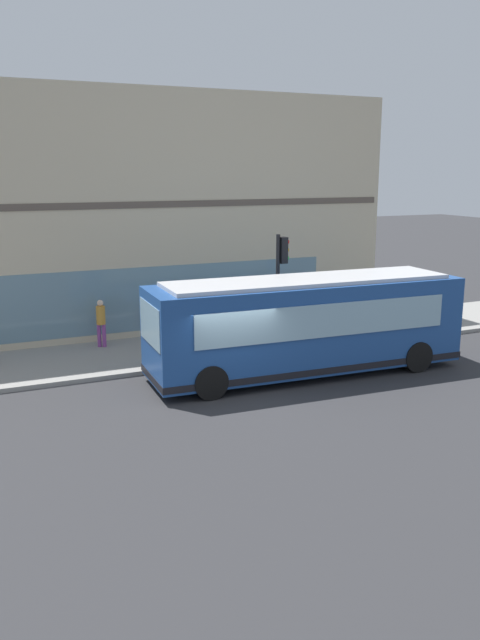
# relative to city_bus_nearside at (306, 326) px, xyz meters

# --- Properties ---
(ground) EXTENTS (120.00, 120.00, 0.00)m
(ground) POSITION_rel_city_bus_nearside_xyz_m (-0.71, 2.96, -1.55)
(ground) COLOR #2D2D30
(sidewalk_curb) EXTENTS (4.24, 40.00, 0.15)m
(sidewalk_curb) POSITION_rel_city_bus_nearside_xyz_m (4.01, 2.96, -1.48)
(sidewalk_curb) COLOR gray
(sidewalk_curb) RESTS_ON ground
(building_corner) EXTENTS (7.84, 19.82, 9.25)m
(building_corner) POSITION_rel_city_bus_nearside_xyz_m (10.02, 2.96, 3.06)
(building_corner) COLOR beige
(building_corner) RESTS_ON ground
(city_bus_nearside) EXTENTS (2.98, 10.14, 3.07)m
(city_bus_nearside) POSITION_rel_city_bus_nearside_xyz_m (0.00, 0.00, 0.00)
(city_bus_nearside) COLOR #1E478C
(city_bus_nearside) RESTS_ON ground
(traffic_light_near_corner) EXTENTS (0.32, 0.49, 4.04)m
(traffic_light_near_corner) POSITION_rel_city_bus_nearside_xyz_m (2.49, -0.40, 1.41)
(traffic_light_near_corner) COLOR black
(traffic_light_near_corner) RESTS_ON sidewalk_curb
(fire_hydrant) EXTENTS (0.35, 0.35, 0.74)m
(fire_hydrant) POSITION_rel_city_bus_nearside_xyz_m (4.42, 3.28, -1.04)
(fire_hydrant) COLOR red
(fire_hydrant) RESTS_ON sidewalk_curb
(pedestrian_by_light_pole) EXTENTS (0.32, 0.32, 1.71)m
(pedestrian_by_light_pole) POSITION_rel_city_bus_nearside_xyz_m (5.32, 5.30, -0.42)
(pedestrian_by_light_pole) COLOR #8C3F8C
(pedestrian_by_light_pole) RESTS_ON sidewalk_curb
(pedestrian_near_hydrant) EXTENTS (0.32, 0.32, 1.55)m
(pedestrian_near_hydrant) POSITION_rel_city_bus_nearside_xyz_m (3.15, 2.66, -0.52)
(pedestrian_near_hydrant) COLOR #3F8C4C
(pedestrian_near_hydrant) RESTS_ON sidewalk_curb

